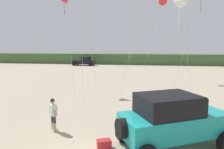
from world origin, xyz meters
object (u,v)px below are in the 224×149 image
cooler_box (104,144)px  distant_pickup (84,61)px  kite_orange_streamer (163,4)px  kite_green_box (182,0)px  kite_red_delta (66,1)px  jeep (173,119)px  person_watching (53,113)px

cooler_box → distant_pickup: bearing=84.5°
kite_orange_streamer → cooler_box: bearing=-101.4°
kite_green_box → kite_red_delta: bearing=170.3°
kite_green_box → jeep: bearing=-100.1°
kite_red_delta → kite_green_box: (9.82, -1.68, -0.66)m
jeep → kite_green_box: 10.49m
kite_green_box → kite_orange_streamer: 9.47m
distant_pickup → kite_green_box: 31.48m
jeep → cooler_box: bearing=-168.0°
distant_pickup → kite_orange_streamer: size_ratio=0.47×
kite_red_delta → kite_green_box: kite_red_delta is taller
person_watching → kite_green_box: bearing=46.8°
cooler_box → kite_red_delta: (-5.60, 10.45, 8.06)m
person_watching → cooler_box: person_watching is taller
person_watching → kite_green_box: size_ratio=0.20×
cooler_box → kite_green_box: kite_green_box is taller
jeep → distant_pickup: bearing=112.4°
jeep → distant_pickup: size_ratio=1.07×
jeep → distant_pickup: 37.45m
distant_pickup → kite_red_delta: 26.49m
cooler_box → kite_green_box: 12.23m
distant_pickup → kite_red_delta: size_ratio=0.53×
cooler_box → distant_pickup: distant_pickup is taller
cooler_box → kite_orange_streamer: size_ratio=0.06×
kite_red_delta → kite_orange_streamer: bearing=39.6°
person_watching → kite_orange_streamer: kite_orange_streamer is taller
person_watching → kite_orange_streamer: (6.43, 16.76, 8.28)m
cooler_box → kite_orange_streamer: bearing=55.1°
kite_green_box → person_watching: bearing=-133.2°
cooler_box → kite_red_delta: bearing=94.6°
person_watching → kite_red_delta: 12.04m
distant_pickup → kite_orange_streamer: bearing=-48.5°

